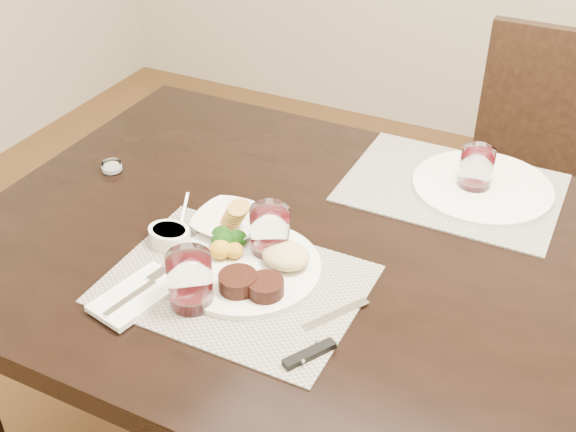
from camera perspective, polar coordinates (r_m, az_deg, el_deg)
The scene contains 14 objects.
dining_table at distance 1.41m, azimuth 13.26°, elevation -8.23°, with size 2.00×1.00×0.75m.
chair_far at distance 2.27m, azimuth 18.95°, elevation 3.49°, with size 0.42×0.42×0.90m.
placemat_near at distance 1.33m, azimuth -4.18°, elevation -5.39°, with size 0.46×0.34×0.00m, color gray.
placemat_far at distance 1.64m, azimuth 12.84°, elevation 2.20°, with size 0.46×0.34×0.00m, color gray.
dinner_plate at distance 1.34m, azimuth -2.89°, elevation -3.98°, with size 0.28×0.28×0.05m.
napkin_fork at distance 1.32m, azimuth -11.82°, elevation -6.13°, with size 0.12×0.18×0.02m.
steak_knife at distance 1.21m, azimuth 2.25°, elevation -10.06°, with size 0.08×0.22×0.01m.
cracker_bowl at distance 1.45m, azimuth -4.53°, elevation -0.54°, with size 0.14×0.14×0.06m.
sauce_ramekin at distance 1.43m, azimuth -9.33°, elevation -1.52°, with size 0.09×0.13×0.07m.
wine_glass_near at distance 1.37m, azimuth -1.44°, elevation -1.48°, with size 0.08×0.08×0.10m.
far_plate at distance 1.64m, azimuth 15.10°, elevation 2.23°, with size 0.30×0.30×0.01m, color silver.
wine_glass_far at distance 1.62m, azimuth 14.61°, elevation 3.38°, with size 0.07×0.07×0.10m.
wine_glass_side at distance 1.27m, azimuth -7.72°, elevation -5.32°, with size 0.08×0.08×0.11m.
salt_cellar at distance 1.71m, azimuth -13.75°, elevation 3.76°, with size 0.05×0.05×0.02m.
Camera 1 is at (0.16, -1.04, 1.61)m, focal length 45.00 mm.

